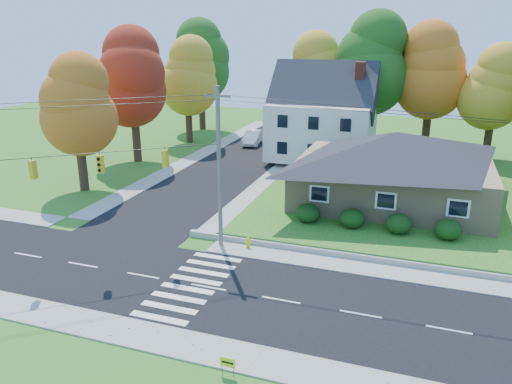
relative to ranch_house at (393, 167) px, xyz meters
The scene contains 21 objects.
ground 18.18m from the ranch_house, 116.57° to the right, with size 120.00×120.00×0.00m, color #3D7923.
road_main 18.18m from the ranch_house, 116.57° to the right, with size 90.00×8.00×0.02m, color black.
road_cross 19.15m from the ranch_house, 147.99° to the left, with size 8.00×44.00×0.02m, color black.
sidewalk_north 13.98m from the ranch_house, 126.03° to the right, with size 90.00×2.00×0.08m, color #9C9A90.
sidewalk_south 22.70m from the ranch_house, 110.85° to the right, with size 90.00×2.00×0.08m, color #9C9A90.
lawn 7.69m from the ranch_house, 45.00° to the left, with size 30.00×30.00×0.50m, color #3D7923.
ranch_house is the anchor object (origin of this frame).
colonial_house 14.46m from the ranch_house, 123.55° to the left, with size 10.40×8.40×9.60m.
hedge_row 6.57m from the ranch_house, 94.61° to the right, with size 10.70×1.70×1.27m.
traffic_infrastructure 16.87m from the ranch_house, 119.09° to the right, with size 38.10×10.66×10.00m.
tree_lot_0 21.20m from the ranch_house, 119.05° to the left, with size 6.72×6.72×12.51m.
tree_lot_1 18.58m from the ranch_house, 103.24° to the left, with size 7.84×7.84×14.60m.
tree_lot_2 18.99m from the ranch_house, 83.66° to the left, with size 7.28×7.28×13.56m.
tree_lot_3 19.29m from the ranch_house, 64.80° to the left, with size 6.16×6.16×11.47m.
tree_west_0 25.61m from the ranch_house, behind, with size 6.16×6.16×11.47m.
tree_west_1 27.18m from the ranch_house, 167.01° to the left, with size 7.28×7.28×13.56m.
tree_west_2 30.03m from the ranch_house, 147.38° to the left, with size 6.72×6.72×12.51m.
tree_west_3 36.60m from the ranch_house, 138.37° to the left, with size 7.84×7.84×14.60m.
white_car 24.63m from the ranch_house, 134.94° to the left, with size 1.71×4.89×1.61m, color silver.
fire_hydrant 13.46m from the ranch_house, 126.07° to the right, with size 0.41×0.32×0.73m.
yard_sign 22.78m from the ranch_house, 101.13° to the right, with size 0.65×0.04×0.81m.
Camera 1 is at (10.13, -21.45, 13.09)m, focal length 35.00 mm.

